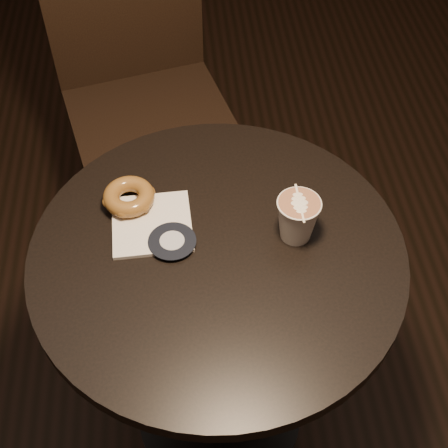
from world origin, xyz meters
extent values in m
plane|color=black|center=(0.00, 0.00, 0.00)|extent=(4.50, 4.50, 0.00)
cylinder|color=black|center=(0.00, 0.00, 0.73)|extent=(0.70, 0.70, 0.03)
cylinder|color=black|center=(0.00, 0.00, 0.37)|extent=(0.07, 0.07, 0.70)
cylinder|color=black|center=(0.00, 0.00, 0.01)|extent=(0.44, 0.44, 0.02)
cube|color=black|center=(-0.14, 0.69, 0.49)|extent=(0.53, 0.53, 0.04)
cylinder|color=black|center=(-0.27, 0.46, 0.25)|extent=(0.04, 0.04, 0.49)
cylinder|color=black|center=(0.09, 0.55, 0.25)|extent=(0.04, 0.04, 0.49)
cylinder|color=black|center=(-0.36, 0.82, 0.25)|extent=(0.04, 0.04, 0.49)
cylinder|color=black|center=(0.00, 0.91, 0.25)|extent=(0.04, 0.04, 0.49)
cube|color=white|center=(-0.12, 0.07, 0.75)|extent=(0.15, 0.15, 0.01)
torus|color=brown|center=(-0.16, 0.12, 0.77)|extent=(0.10, 0.10, 0.03)
camera|label=1|loc=(-0.05, -0.70, 1.66)|focal=50.00mm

